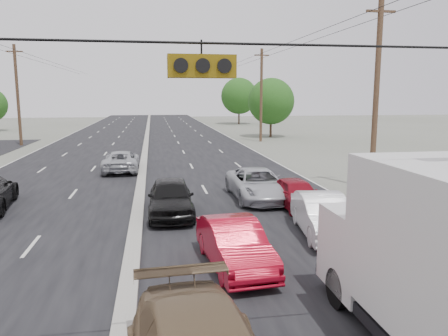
{
  "coord_description": "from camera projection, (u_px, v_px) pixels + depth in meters",
  "views": [
    {
      "loc": [
        0.73,
        -6.86,
        5.0
      ],
      "look_at": [
        3.45,
        9.8,
        2.2
      ],
      "focal_mm": 35.0,
      "sensor_mm": 36.0,
      "label": 1
    }
  ],
  "objects": [
    {
      "name": "road_surface",
      "position": [
        145.0,
        156.0,
        36.59
      ],
      "size": [
        20.0,
        160.0,
        0.02
      ],
      "primitive_type": "cube",
      "color": "black",
      "rests_on": "ground"
    },
    {
      "name": "center_median",
      "position": [
        145.0,
        155.0,
        36.58
      ],
      "size": [
        0.5,
        160.0,
        0.2
      ],
      "primitive_type": "cube",
      "color": "gray",
      "rests_on": "ground"
    },
    {
      "name": "utility_pole_left_c",
      "position": [
        18.0,
        95.0,
        43.5
      ],
      "size": [
        1.6,
        0.3,
        10.0
      ],
      "color": "#422D1E",
      "rests_on": "ground"
    },
    {
      "name": "utility_pole_right_b",
      "position": [
        376.0,
        94.0,
        23.14
      ],
      "size": [
        1.6,
        0.3,
        10.0
      ],
      "color": "#422D1E",
      "rests_on": "ground"
    },
    {
      "name": "utility_pole_right_c",
      "position": [
        261.0,
        95.0,
        47.48
      ],
      "size": [
        1.6,
        0.3,
        10.0
      ],
      "color": "#422D1E",
      "rests_on": "ground"
    },
    {
      "name": "traffic_signals",
      "position": [
        195.0,
        63.0,
        6.71
      ],
      "size": [
        25.0,
        0.3,
        0.54
      ],
      "color": "black",
      "rests_on": "ground"
    },
    {
      "name": "tree_right_mid",
      "position": [
        271.0,
        101.0,
        52.87
      ],
      "size": [
        5.6,
        5.6,
        7.14
      ],
      "color": "#382619",
      "rests_on": "ground"
    },
    {
      "name": "tree_right_far",
      "position": [
        239.0,
        96.0,
        77.27
      ],
      "size": [
        6.4,
        6.4,
        8.16
      ],
      "color": "#382619",
      "rests_on": "ground"
    },
    {
      "name": "red_sedan",
      "position": [
        234.0,
        245.0,
        12.76
      ],
      "size": [
        1.88,
        4.36,
        1.4
      ],
      "primitive_type": "imported",
      "rotation": [
        0.0,
        0.0,
        0.1
      ],
      "color": "#A80A1F",
      "rests_on": "ground"
    },
    {
      "name": "queue_car_a",
      "position": [
        171.0,
        198.0,
        18.28
      ],
      "size": [
        1.92,
        4.62,
        1.56
      ],
      "primitive_type": "imported",
      "rotation": [
        0.0,
        0.0,
        -0.02
      ],
      "color": "black",
      "rests_on": "ground"
    },
    {
      "name": "queue_car_b",
      "position": [
        323.0,
        216.0,
        15.7
      ],
      "size": [
        2.13,
        4.64,
        1.48
      ],
      "primitive_type": "imported",
      "rotation": [
        0.0,
        0.0,
        -0.13
      ],
      "color": "white",
      "rests_on": "ground"
    },
    {
      "name": "queue_car_c",
      "position": [
        258.0,
        185.0,
        21.22
      ],
      "size": [
        2.51,
        5.3,
        1.46
      ],
      "primitive_type": "imported",
      "rotation": [
        0.0,
        0.0,
        0.02
      ],
      "color": "#ACAEB4",
      "rests_on": "ground"
    },
    {
      "name": "queue_car_e",
      "position": [
        296.0,
        194.0,
        19.51
      ],
      "size": [
        1.82,
        4.02,
        1.34
      ],
      "primitive_type": "imported",
      "rotation": [
        0.0,
        0.0,
        0.06
      ],
      "color": "maroon",
      "rests_on": "ground"
    },
    {
      "name": "oncoming_far",
      "position": [
        121.0,
        161.0,
        29.04
      ],
      "size": [
        2.32,
        4.98,
        1.38
      ],
      "primitive_type": "imported",
      "rotation": [
        0.0,
        0.0,
        3.15
      ],
      "color": "#A9ACB1",
      "rests_on": "ground"
    }
  ]
}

